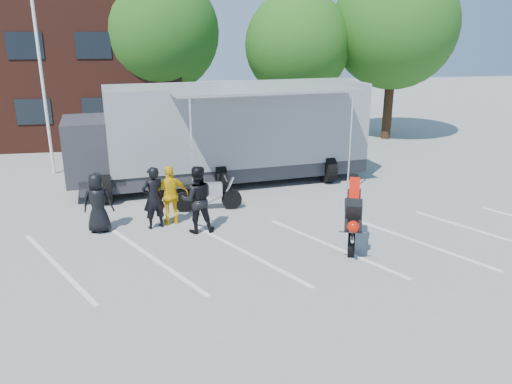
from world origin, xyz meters
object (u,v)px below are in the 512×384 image
object	(u,v)px
spectator_leather_b	(154,198)
spectator_hivis	(171,195)
flagpole	(45,47)
tree_right	(394,26)
spectator_leather_c	(197,199)
tree_left	(159,32)
stunt_bike_rider	(350,244)
spectator_leather_a	(98,203)
tree_mid	(297,45)
transporter_truck	(227,182)
parked_motorcycle	(209,210)

from	to	relation	value
spectator_leather_b	spectator_hivis	world-z (taller)	spectator_leather_b
flagpole	spectator_leather_b	xyz separation A→B (m)	(4.03, -6.77, -4.11)
tree_right	spectator_leather_c	xyz separation A→B (m)	(-10.97, -11.79, -4.88)
tree_left	tree_right	xyz separation A→B (m)	(12.00, -1.50, 0.31)
tree_right	spectator_hivis	distance (m)	16.85
flagpole	spectator_leather_b	distance (m)	8.88
stunt_bike_rider	spectator_hivis	xyz separation A→B (m)	(-4.85, 2.38, 0.91)
spectator_leather_a	tree_left	bearing A→B (deg)	-95.51
tree_mid	spectator_leather_a	xyz separation A→B (m)	(-8.81, -11.81, -4.05)
transporter_truck	spectator_leather_c	bearing A→B (deg)	-113.69
stunt_bike_rider	spectator_leather_b	distance (m)	5.85
tree_left	stunt_bike_rider	distance (m)	16.73
tree_mid	spectator_leather_a	world-z (taller)	tree_mid
flagpole	transporter_truck	size ratio (longest dim) A/B	0.68
tree_left	spectator_leather_a	xyz separation A→B (m)	(-1.81, -12.81, -4.68)
transporter_truck	parked_motorcycle	distance (m)	3.19
tree_mid	tree_right	size ratio (longest dim) A/B	0.84
spectator_leather_a	spectator_leather_c	distance (m)	2.88
tree_left	flagpole	bearing A→B (deg)	-125.28
tree_left	tree_right	size ratio (longest dim) A/B	0.95
transporter_truck	tree_right	bearing A→B (deg)	28.13
tree_left	parked_motorcycle	world-z (taller)	tree_left
tree_right	spectator_leather_b	bearing A→B (deg)	-137.32
spectator_leather_c	spectator_hivis	size ratio (longest dim) A/B	1.09
tree_left	spectator_hivis	world-z (taller)	tree_left
tree_left	tree_mid	world-z (taller)	tree_left
tree_left	tree_mid	size ratio (longest dim) A/B	1.13
tree_right	transporter_truck	world-z (taller)	tree_right
tree_right	spectator_leather_c	size ratio (longest dim) A/B	4.59
flagpole	spectator_hivis	xyz separation A→B (m)	(4.53, -6.54, -4.14)
tree_left	spectator_hivis	bearing A→B (deg)	-88.70
transporter_truck	parked_motorcycle	xyz separation A→B (m)	(-0.94, -3.05, 0.00)
spectator_hivis	transporter_truck	bearing A→B (deg)	-130.70
tree_right	spectator_leather_b	xyz separation A→B (m)	(-12.22, -11.27, -4.93)
tree_left	stunt_bike_rider	bearing A→B (deg)	-71.02
spectator_leather_b	tree_left	bearing A→B (deg)	-113.45
tree_left	stunt_bike_rider	world-z (taller)	tree_left
tree_mid	spectator_hivis	distance (m)	13.95
tree_left	tree_right	distance (m)	12.10
tree_right	spectator_leather_a	size ratio (longest dim) A/B	5.12
stunt_bike_rider	tree_mid	bearing A→B (deg)	101.44
spectator_leather_c	tree_right	bearing A→B (deg)	-134.94
flagpole	spectator_leather_a	size ratio (longest dim) A/B	4.49
tree_left	spectator_leather_c	bearing A→B (deg)	-85.57
transporter_truck	spectator_hivis	size ratio (longest dim) A/B	6.48
tree_right	spectator_leather_c	distance (m)	16.83
transporter_truck	tree_mid	bearing A→B (deg)	50.55
spectator_leather_b	spectator_leather_c	bearing A→B (deg)	134.74
tree_mid	parked_motorcycle	size ratio (longest dim) A/B	3.40
flagpole	parked_motorcycle	world-z (taller)	flagpole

